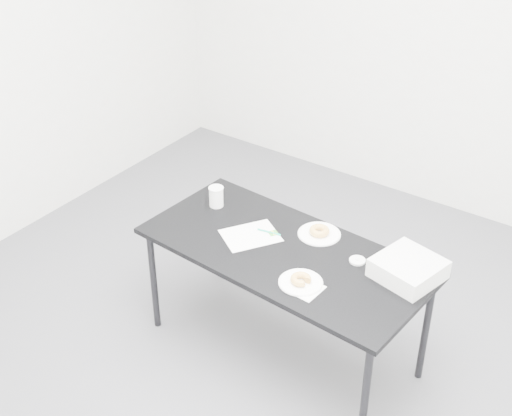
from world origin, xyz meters
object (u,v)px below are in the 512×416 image
Objects in this scene: table at (285,258)px; plate_far at (319,234)px; scorecard at (251,236)px; pen at (269,232)px; donut_near at (301,279)px; coffee_cup at (216,197)px; bakery_box at (408,269)px; donut_far at (319,231)px; plate_near at (301,282)px.

table is 6.79× the size of plate_far.
pen reaches higher than scorecard.
donut_near is 0.43m from plate_far.
coffee_cup is (-0.61, -0.08, 0.06)m from plate_far.
pen is 0.40m from coffee_cup.
donut_near is at bearing -37.48° from table.
pen is 0.26m from plate_far.
bakery_box reaches higher than scorecard.
donut_far reaches higher than table.
bakery_box reaches higher than donut_far.
plate_near is at bearing -23.29° from coffee_cup.
donut_far is at bearing 7.50° from coffee_cup.
donut_near is 0.52m from bakery_box.
donut_near reaches higher than scorecard.
donut_far reaches higher than pen.
table is 0.24m from donut_far.
pen is (-0.15, 0.08, 0.06)m from table.
pen is at bearing -8.46° from coffee_cup.
donut_near is at bearing 0.00° from plate_near.
plate_far is at bearing 69.59° from scorecard.
table is 0.57m from coffee_cup.
pen is at bearing 81.95° from scorecard.
pen is 0.62× the size of plate_near.
scorecard is (-0.22, 0.01, 0.05)m from table.
coffee_cup reaches higher than table.
bakery_box reaches higher than plate_near.
table is 0.18m from pen.
donut_near is 0.94× the size of donut_far.
table is at bearing 138.52° from plate_near.
pen is 0.76m from bakery_box.
pen is at bearing 155.85° from table.
scorecard is at bearing -141.05° from pen.
donut_near reaches higher than plate_near.
scorecard reaches higher than table.
coffee_cup reaches higher than donut_near.
plate_far is at bearing 76.21° from table.
scorecard is 0.47m from plate_near.
bakery_box is at bearing 40.79° from plate_near.
donut_far is 0.62m from coffee_cup.
donut_far is (0.22, 0.14, 0.02)m from pen.
scorecard is 0.99× the size of bakery_box.
donut_near is at bearing -71.17° from donut_far.
plate_far is at bearing 108.83° from plate_near.
plate_near is at bearing 0.00° from donut_near.
donut_far is at bearing 21.90° from pen.
coffee_cup is (-0.61, -0.08, 0.04)m from donut_far.
donut_far is at bearing -174.13° from bakery_box.
coffee_cup is (-0.54, 0.14, 0.11)m from table.
bakery_box is at bearing 0.68° from coffee_cup.
donut_near is at bearing -126.08° from bakery_box.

